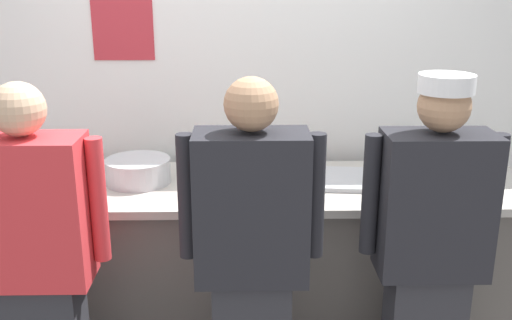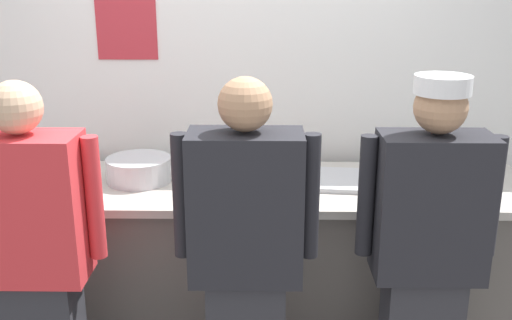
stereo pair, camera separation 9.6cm
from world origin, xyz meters
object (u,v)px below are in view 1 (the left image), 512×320
Objects in this scene: squeeze_bottle_primary at (267,177)px; deli_cup at (450,169)px; chef_center at (252,261)px; ramekin_orange_sauce at (211,181)px; ramekin_green_sauce at (72,172)px; chef_near_left at (37,264)px; chef_far_right at (430,252)px; sheet_tray at (366,180)px; mixing_bowl_steel at (138,171)px.

squeeze_bottle_primary is 2.28× the size of deli_cup.
ramekin_orange_sauce is at bearing 106.68° from chef_center.
chef_center reaches higher than ramekin_green_sauce.
ramekin_orange_sauce is (0.67, 0.67, 0.12)m from chef_near_left.
sheet_tray is at bearing 102.92° from chef_far_right.
squeeze_bottle_primary is 1.09m from ramekin_green_sauce.
chef_far_right is (1.62, 0.05, 0.02)m from chef_near_left.
ramekin_green_sauce is (-1.55, 0.13, 0.01)m from sheet_tray.
chef_far_right is 1.49m from mixing_bowl_steel.
chef_near_left is 4.74× the size of mixing_bowl_steel.
chef_near_left reaches higher than sheet_tray.
squeeze_bottle_primary is (0.08, 0.49, 0.19)m from chef_center.
ramekin_orange_sauce is (-0.80, -0.03, 0.01)m from sheet_tray.
sheet_tray is at bearing 48.94° from chef_center.
squeeze_bottle_primary reaches higher than mixing_bowl_steel.
squeeze_bottle_primary is at bearing -18.75° from mixing_bowl_steel.
squeeze_bottle_primary is at bearing 80.45° from chef_center.
ramekin_orange_sauce is 1.17× the size of ramekin_green_sauce.
chef_far_right reaches higher than ramekin_green_sauce.
deli_cup is at bearing 9.39° from sheet_tray.
chef_center is at bearing -99.55° from squeeze_bottle_primary.
chef_near_left reaches higher than deli_cup.
chef_far_right is 17.78× the size of deli_cup.
mixing_bowl_steel is 1.18m from sheet_tray.
chef_center is 0.92m from sheet_tray.
chef_far_right is at bearing -32.87° from ramekin_orange_sauce.
ramekin_green_sauce is at bearing 175.22° from sheet_tray.
chef_near_left is 1.62m from chef_far_right.
chef_far_right is at bearing -33.17° from squeeze_bottle_primary.
chef_far_right is at bearing -26.46° from mixing_bowl_steel.
squeeze_bottle_primary reaches higher than deli_cup.
chef_near_left is at bearing -112.59° from mixing_bowl_steel.
ramekin_orange_sauce is 0.77m from ramekin_green_sauce.
chef_center is at bearing -131.06° from sheet_tray.
mixing_bowl_steel reaches higher than deli_cup.
chef_near_left is 0.99× the size of chef_far_right.
ramekin_orange_sauce is at bearing -178.14° from sheet_tray.
chef_near_left reaches higher than mixing_bowl_steel.
deli_cup is (1.06, 0.77, 0.13)m from chef_center.
deli_cup is at bearing 15.91° from squeeze_bottle_primary.
mixing_bowl_steel is 1.63× the size of squeeze_bottle_primary.
squeeze_bottle_primary is 0.34m from ramekin_orange_sauce.
mixing_bowl_steel is 3.58× the size of ramekin_green_sauce.
sheet_tray is 6.00× the size of deli_cup.
deli_cup is (0.98, 0.28, -0.06)m from squeeze_bottle_primary.
mixing_bowl_steel is at bearing 161.25° from squeeze_bottle_primary.
sheet_tray is at bearing -0.98° from mixing_bowl_steel.
mixing_bowl_steel is 0.70m from squeeze_bottle_primary.
squeeze_bottle_primary is 1.02m from deli_cup.
mixing_bowl_steel is (0.30, 0.71, 0.16)m from chef_near_left.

